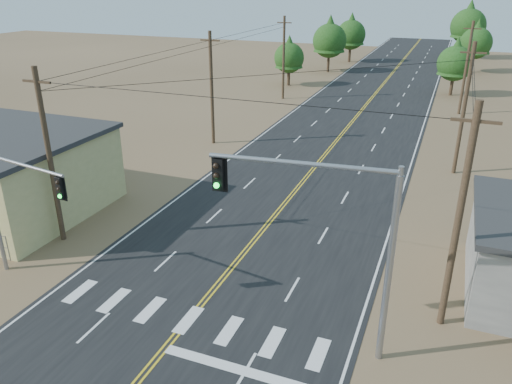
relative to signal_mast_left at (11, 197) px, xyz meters
The scene contains 15 objects.
road 24.32m from the signal_mast_left, 67.18° to the left, with size 15.00×200.00×0.02m, color black.
utility_pole_left_near 4.26m from the signal_mast_left, 106.97° to the left, with size 1.80×0.30×10.00m.
utility_pole_left_mid 24.07m from the signal_mast_left, 92.93° to the left, with size 1.80×0.30×10.00m.
utility_pole_left_far 44.05m from the signal_mast_left, 91.60° to the left, with size 1.80×0.30×10.00m.
utility_pole_right_near 20.19m from the signal_mast_left, 11.52° to the left, with size 1.80×0.30×10.00m.
utility_pole_right_mid 31.12m from the signal_mast_left, 50.56° to the left, with size 1.80×0.30×10.00m.
utility_pole_right_far 48.27m from the signal_mast_left, 65.82° to the left, with size 1.80×0.30×10.00m.
signal_mast_left is the anchor object (origin of this frame).
signal_mast_right 15.58m from the signal_mast_left, ahead, with size 7.04×1.16×8.22m.
tree_left_near 52.58m from the signal_mast_left, 93.55° to the left, with size 4.18×4.18×6.97m.
tree_left_mid 65.56m from the signal_mast_left, 90.65° to the left, with size 5.36×5.36×8.93m.
tree_left_far 77.39m from the signal_mast_left, 89.80° to the left, with size 5.18×5.18×8.63m.
tree_right_near 57.13m from the signal_mast_left, 71.07° to the left, with size 4.45×4.45×7.41m.
tree_right_mid 76.83m from the signal_mast_left, 74.06° to the left, with size 4.98×4.98×8.31m.
tree_right_far 92.01m from the signal_mast_left, 77.64° to the left, with size 6.39×6.39×10.65m.
Camera 1 is at (9.54, -7.85, 14.10)m, focal length 35.00 mm.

